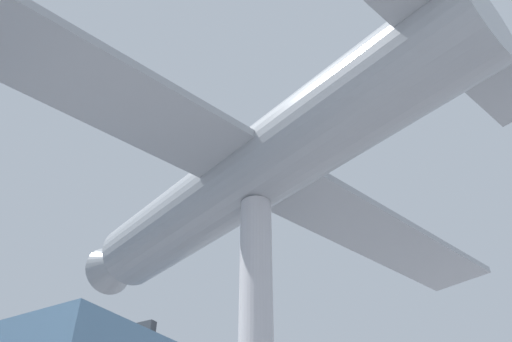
% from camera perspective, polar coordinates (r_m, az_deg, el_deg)
% --- Properties ---
extents(suspended_airplane, '(16.64, 12.55, 2.69)m').
position_cam_1_polar(suspended_airplane, '(11.01, -0.88, -0.55)').
color(suspended_airplane, '#93999E').
rests_on(suspended_airplane, support_pylon_central).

